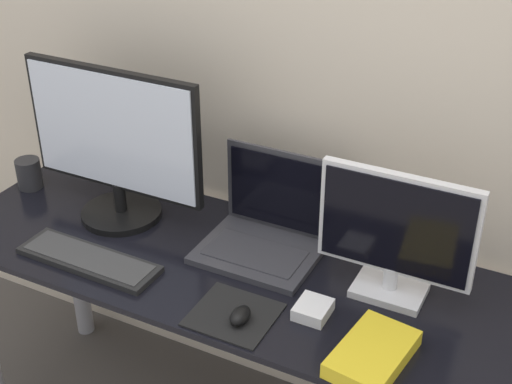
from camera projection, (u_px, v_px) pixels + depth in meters
wall_back at (317, 33)px, 1.88m from camera, size 7.00×0.05×2.50m
desk at (256, 312)px, 1.94m from camera, size 1.82×0.57×0.70m
monitor_left at (115, 145)px, 2.01m from camera, size 0.56×0.24×0.46m
monitor_right at (396, 234)px, 1.71m from camera, size 0.39×0.12×0.34m
laptop at (267, 227)px, 1.95m from camera, size 0.32×0.26×0.26m
keyboard at (89, 259)px, 1.91m from camera, size 0.41×0.13×0.02m
mousepad at (234, 315)px, 1.72m from camera, size 0.20×0.19×0.00m
mouse at (240, 316)px, 1.69m from camera, size 0.04×0.07×0.04m
book at (373, 354)px, 1.58m from camera, size 0.17×0.24×0.04m
mug at (29, 174)px, 2.25m from camera, size 0.08×0.08×0.10m
power_brick at (313, 310)px, 1.72m from camera, size 0.08×0.09×0.03m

